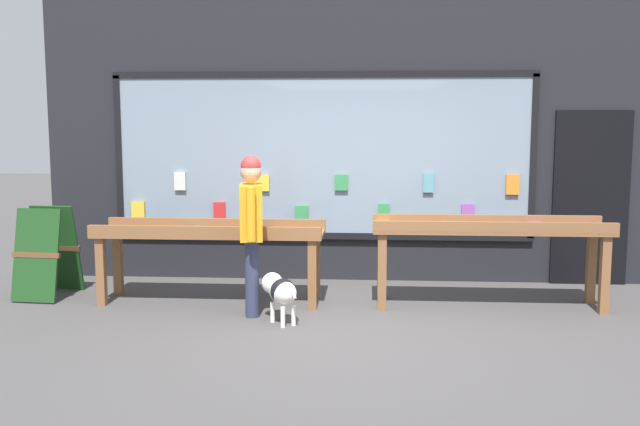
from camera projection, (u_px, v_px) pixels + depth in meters
ground_plane at (344, 334)px, 6.63m from camera, size 40.00×40.00×0.00m
shopfront_facade at (353, 139)px, 8.77m from camera, size 7.60×0.29×3.56m
display_table_left at (210, 238)px, 7.74m from camera, size 2.47×0.68×0.88m
display_table_right at (490, 236)px, 7.53m from camera, size 2.47×0.62×0.95m
person_browsing at (251, 223)px, 7.17m from camera, size 0.28×0.64×1.63m
small_dog at (280, 290)px, 6.96m from camera, size 0.43×0.50×0.47m
sandwich_board_sign at (47, 251)px, 8.01m from camera, size 0.59×0.75×1.01m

